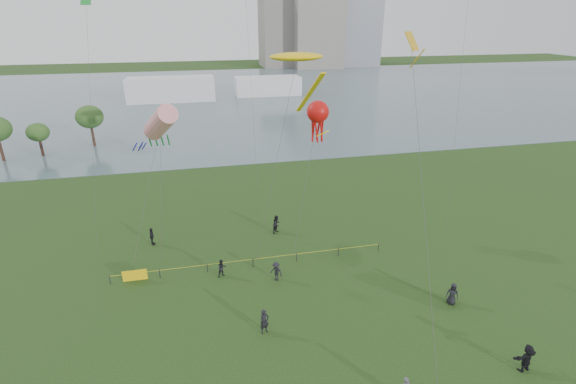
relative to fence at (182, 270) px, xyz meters
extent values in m
plane|color=black|center=(8.76, -12.46, -0.55)|extent=(400.00, 400.00, 0.00)
cube|color=slate|center=(8.76, 87.54, -0.53)|extent=(400.00, 120.00, 0.08)
cube|color=gray|center=(54.76, 149.54, 18.45)|extent=(20.00, 20.00, 38.00)
cube|color=slate|center=(40.76, 155.54, 13.45)|extent=(16.00, 18.00, 28.00)
cube|color=silver|center=(-3.24, 82.54, 2.45)|extent=(22.00, 8.00, 6.00)
cube|color=white|center=(22.76, 85.54, 1.95)|extent=(18.00, 7.00, 5.00)
cylinder|color=#341F17|center=(-15.03, 42.96, 1.00)|extent=(0.44, 0.44, 3.12)
ellipsoid|color=#385E25|center=(-15.03, 42.96, 4.50)|extent=(4.44, 4.44, 3.74)
cylinder|color=#341F17|center=(-22.02, 39.05, 0.63)|extent=(0.44, 0.44, 2.36)
ellipsoid|color=#385E25|center=(-22.02, 39.05, 3.28)|extent=(3.36, 3.36, 2.84)
cylinder|color=#341F17|center=(-27.08, 37.46, 1.00)|extent=(0.44, 0.44, 3.11)
cylinder|color=black|center=(-5.88, 0.00, -0.13)|extent=(0.07, 0.07, 0.85)
cylinder|color=black|center=(-1.88, 0.00, -0.13)|extent=(0.07, 0.07, 0.85)
cylinder|color=black|center=(2.12, 0.00, -0.13)|extent=(0.07, 0.07, 0.85)
cylinder|color=black|center=(6.12, 0.00, -0.13)|extent=(0.07, 0.07, 0.85)
cylinder|color=black|center=(10.12, 0.00, -0.13)|extent=(0.07, 0.07, 0.85)
cylinder|color=black|center=(14.12, 0.00, -0.13)|extent=(0.07, 0.07, 0.85)
cylinder|color=black|center=(18.12, 0.00, -0.13)|extent=(0.07, 0.07, 0.85)
cylinder|color=yellow|center=(6.12, 0.00, 0.19)|extent=(24.00, 0.03, 0.03)
cube|color=yellow|center=(-3.88, 0.00, 0.00)|extent=(2.00, 0.04, 1.00)
imported|color=black|center=(3.34, -0.92, 0.25)|extent=(0.95, 0.86, 1.61)
imported|color=black|center=(7.73, -2.50, 0.31)|extent=(1.26, 1.22, 1.73)
imported|color=black|center=(-2.90, 6.02, 0.33)|extent=(0.49, 1.06, 1.77)
imported|color=black|center=(20.38, -8.54, 0.35)|extent=(1.05, 0.96, 1.80)
imported|color=black|center=(21.10, -15.46, 0.42)|extent=(1.86, 0.81, 1.94)
imported|color=black|center=(5.71, -8.50, 0.39)|extent=(0.80, 0.65, 1.89)
imported|color=black|center=(9.42, 5.74, 0.41)|extent=(1.18, 1.17, 1.92)
cylinder|color=#3F3F42|center=(8.78, 2.52, 8.19)|extent=(4.31, 2.79, 17.49)
ellipsoid|color=yellow|center=(10.92, 3.90, 16.93)|extent=(4.60, 2.88, 0.72)
cube|color=yellow|center=(10.92, -0.30, 14.53)|extent=(0.36, 6.98, 4.09)
cube|color=yellow|center=(10.92, -4.10, 12.43)|extent=(0.95, 0.95, 0.42)
cylinder|color=#3F3F42|center=(-1.31, 3.72, 5.62)|extent=(1.26, 1.51, 12.36)
cylinder|color=red|center=(-0.70, 4.46, 11.80)|extent=(3.56, 5.03, 3.73)
cylinder|color=#181BAE|center=(-2.10, 3.26, 10.20)|extent=(0.60, 1.13, 0.88)
cylinder|color=#181BAE|center=(-2.38, 3.64, 10.20)|extent=(0.60, 1.13, 0.88)
cylinder|color=#181BAE|center=(-2.82, 3.49, 10.20)|extent=(0.60, 1.13, 0.88)
cylinder|color=#181BAE|center=(-2.82, 3.02, 10.20)|extent=(0.60, 1.13, 0.88)
cylinder|color=#181BAE|center=(-2.38, 2.88, 10.20)|extent=(0.60, 1.13, 0.88)
cylinder|color=#3F3F42|center=(-2.82, 5.52, 4.89)|extent=(3.10, 8.00, 10.90)
ellipsoid|color=#1B994E|center=(-1.29, 9.50, 10.33)|extent=(2.25, 4.06, 0.79)
cylinder|color=#1B994E|center=(-2.09, 7.90, 9.33)|extent=(0.16, 1.79, 1.54)
cylinder|color=#1B994E|center=(-1.54, 7.90, 9.33)|extent=(0.16, 1.79, 1.54)
cylinder|color=#1B994E|center=(-0.99, 7.90, 9.33)|extent=(0.16, 1.79, 1.54)
cylinder|color=#1B994E|center=(-0.44, 7.90, 9.33)|extent=(0.16, 1.79, 1.54)
cylinder|color=#3F3F42|center=(11.88, 3.79, 5.55)|extent=(3.61, 5.23, 12.21)
sphere|color=red|center=(13.67, 6.39, 11.65)|extent=(2.13, 2.13, 2.13)
cylinder|color=red|center=(14.17, 6.39, 10.05)|extent=(0.18, 0.54, 2.60)
cylinder|color=red|center=(13.92, 6.82, 10.05)|extent=(0.49, 0.36, 2.61)
cylinder|color=red|center=(13.42, 6.82, 10.05)|extent=(0.49, 0.36, 2.61)
cylinder|color=red|center=(13.17, 6.39, 10.05)|extent=(0.18, 0.54, 2.60)
cylinder|color=red|center=(13.42, 5.95, 10.05)|extent=(0.49, 0.36, 2.61)
cylinder|color=red|center=(13.92, 5.95, 10.05)|extent=(0.49, 0.36, 2.61)
cylinder|color=#3F3F42|center=(15.55, -10.74, 9.01)|extent=(1.46, 10.49, 19.15)
cube|color=gold|center=(16.27, -5.51, 18.58)|extent=(1.43, 1.43, 1.17)
cylinder|color=gold|center=(16.27, -6.41, 17.58)|extent=(0.08, 1.58, 1.35)
cube|color=#198C2D|center=(-6.15, 10.93, 21.32)|extent=(1.04, 1.00, 0.76)
camera|label=1|loc=(2.21, -31.56, 20.10)|focal=26.00mm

